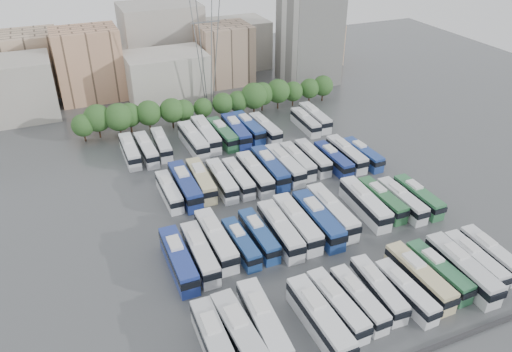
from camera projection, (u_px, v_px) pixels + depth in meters
name	position (u px, v px, depth m)	size (l,w,h in m)	color
ground	(290.00, 212.00, 85.58)	(220.00, 220.00, 0.00)	#424447
tree_line	(208.00, 104.00, 116.57)	(64.55, 7.75, 8.02)	black
city_buildings	(150.00, 57.00, 136.23)	(102.00, 35.00, 20.00)	#9E998E
apartment_tower	(309.00, 35.00, 136.51)	(14.00, 14.00, 26.00)	silver
electricity_pylon	(206.00, 33.00, 116.56)	(9.00, 6.91, 33.83)	slate
bus_r0_s0	(215.00, 343.00, 58.71)	(2.98, 12.71, 3.97)	silver
bus_r0_s1	(241.00, 337.00, 59.35)	(3.52, 13.59, 4.23)	silver
bus_r0_s2	(264.00, 323.00, 61.29)	(3.55, 13.31, 4.14)	silver
bus_r0_s4	(319.00, 318.00, 61.98)	(3.01, 13.20, 4.13)	silver
bus_r0_s5	(337.00, 305.00, 64.29)	(3.03, 11.87, 3.70)	silver
bus_r0_s6	(359.00, 299.00, 65.36)	(2.59, 11.06, 3.46)	silver
bus_r0_s7	(378.00, 289.00, 66.94)	(3.01, 11.40, 3.54)	silver
bus_r0_s8	(406.00, 291.00, 66.57)	(2.85, 11.14, 3.47)	silver
bus_r0_s9	(419.00, 277.00, 68.73)	(2.91, 12.47, 3.90)	#CCBE8C
bus_r0_s10	(438.00, 271.00, 69.94)	(2.90, 11.59, 3.61)	#2C6843
bus_r0_s11	(462.00, 268.00, 70.01)	(3.22, 13.25, 4.13)	silver
bus_r0_s12	(475.00, 260.00, 72.01)	(2.83, 11.41, 3.56)	silver
bus_r0_s13	(491.00, 254.00, 73.27)	(2.90, 11.31, 3.52)	silver
bus_r1_s0	(179.00, 259.00, 71.78)	(2.85, 12.90, 4.04)	navy
bus_r1_s1	(200.00, 253.00, 73.14)	(2.89, 12.46, 3.90)	silver
bus_r1_s2	(216.00, 239.00, 75.73)	(2.96, 13.12, 4.11)	silver
bus_r1_s3	(241.00, 243.00, 75.53)	(2.63, 10.87, 3.39)	navy
bus_r1_s4	(259.00, 235.00, 77.10)	(2.57, 11.52, 3.61)	navy
bus_r1_s5	(280.00, 230.00, 77.88)	(3.23, 13.07, 4.08)	silver
bus_r1_s6	(297.00, 223.00, 79.40)	(3.16, 13.38, 4.18)	silver
bus_r1_s7	(318.00, 219.00, 80.17)	(3.19, 13.63, 4.26)	navy
bus_r1_s8	(332.00, 212.00, 82.12)	(3.12, 13.45, 4.21)	silver
bus_r1_s10	(365.00, 203.00, 84.38)	(3.50, 13.20, 4.10)	white
bus_r1_s11	(382.00, 199.00, 85.77)	(2.65, 11.67, 3.65)	#2B6439
bus_r1_s12	(402.00, 200.00, 85.58)	(2.59, 11.68, 3.66)	silver
bus_r1_s13	(418.00, 196.00, 86.70)	(2.49, 11.37, 3.57)	#2E6D41
bus_r2_s1	(169.00, 191.00, 88.22)	(2.50, 11.15, 3.49)	silver
bus_r2_s2	(185.00, 185.00, 89.29)	(2.94, 13.44, 4.22)	navy
bus_r2_s3	(201.00, 180.00, 91.15)	(3.17, 12.56, 3.91)	#CABE8B
bus_r2_s4	(222.00, 180.00, 91.29)	(2.90, 12.09, 3.77)	white
bus_r2_s5	(238.00, 178.00, 92.18)	(2.54, 11.51, 3.61)	silver
bus_r2_s6	(255.00, 173.00, 93.10)	(2.95, 12.86, 4.03)	silver
bus_r2_s7	(270.00, 168.00, 94.94)	(3.08, 13.19, 4.12)	navy
bus_r2_s8	(285.00, 165.00, 96.04)	(3.06, 12.86, 4.02)	silver
bus_r2_s9	(297.00, 160.00, 97.83)	(2.64, 11.76, 3.68)	silver
bus_r2_s10	(313.00, 157.00, 98.99)	(2.73, 11.77, 3.68)	silver
bus_r2_s11	(333.00, 159.00, 98.31)	(2.68, 11.71, 3.67)	navy
bus_r2_s12	(346.00, 154.00, 100.14)	(2.75, 12.27, 3.84)	silver
bus_r2_s13	(363.00, 154.00, 100.37)	(2.97, 11.33, 3.52)	navy
bus_r3_s0	(130.00, 151.00, 101.37)	(2.70, 11.93, 3.74)	silver
bus_r3_s1	(146.00, 149.00, 101.98)	(2.87, 11.97, 3.74)	silver
bus_r3_s2	(161.00, 144.00, 104.17)	(3.00, 11.62, 3.61)	silver
bus_r3_s4	(193.00, 140.00, 105.14)	(3.21, 13.44, 4.20)	silver
bus_r3_s5	(206.00, 134.00, 107.46)	(3.19, 13.66, 4.27)	silver
bus_r3_s6	(222.00, 134.00, 108.07)	(3.35, 12.58, 3.91)	#2C673E
bus_r3_s7	(236.00, 131.00, 109.08)	(3.38, 13.30, 4.14)	navy
bus_r3_s8	(248.00, 127.00, 110.81)	(3.39, 12.83, 3.99)	navy
bus_r3_s9	(265.00, 128.00, 110.63)	(3.13, 12.26, 3.82)	silver
bus_r3_s12	(305.00, 122.00, 113.91)	(2.87, 11.48, 3.58)	silver
bus_r3_s13	(315.00, 117.00, 115.84)	(3.07, 12.37, 3.86)	silver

